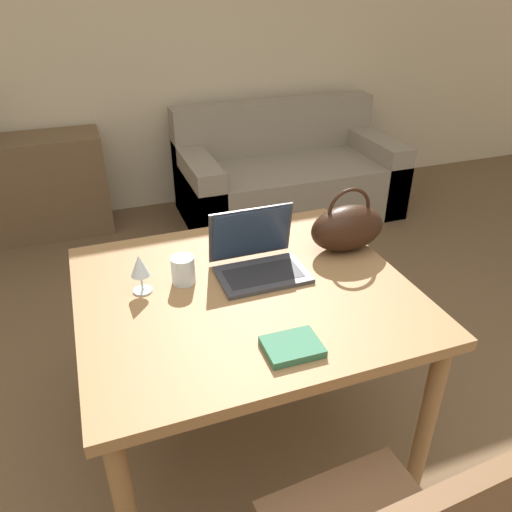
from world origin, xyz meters
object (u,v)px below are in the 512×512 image
drinking_glass (183,270)px  wine_glass (140,267)px  laptop (257,255)px  couch (287,177)px  handbag (347,227)px

drinking_glass → wine_glass: size_ratio=0.70×
drinking_glass → laptop: bearing=-1.1°
couch → handbag: bearing=-106.9°
wine_glass → handbag: size_ratio=0.47×
wine_glass → couch: bearing=54.7°
laptop → drinking_glass: laptop is taller
couch → laptop: 2.23m
drinking_glass → wine_glass: wine_glass is taller
couch → wine_glass: (-1.38, -1.95, 0.57)m
laptop → wine_glass: laptop is taller
couch → wine_glass: size_ratio=11.79×
drinking_glass → handbag: handbag is taller
couch → drinking_glass: size_ratio=16.77×
couch → laptop: (-0.96, -1.94, 0.53)m
couch → handbag: 2.08m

